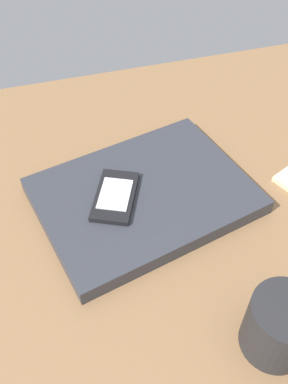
# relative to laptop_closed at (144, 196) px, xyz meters

# --- Properties ---
(desk_surface) EXTENTS (1.20, 0.80, 0.03)m
(desk_surface) POSITION_rel_laptop_closed_xyz_m (0.01, -0.03, -0.03)
(desk_surface) COLOR olive
(desk_surface) RESTS_ON ground
(laptop_closed) EXTENTS (0.35, 0.29, 0.02)m
(laptop_closed) POSITION_rel_laptop_closed_xyz_m (0.00, 0.00, 0.00)
(laptop_closed) COLOR #33353D
(laptop_closed) RESTS_ON desk_surface
(cell_phone_on_laptop) EXTENTS (0.09, 0.11, 0.01)m
(cell_phone_on_laptop) POSITION_rel_laptop_closed_xyz_m (-0.04, -0.00, 0.02)
(cell_phone_on_laptop) COLOR black
(cell_phone_on_laptop) RESTS_ON laptop_closed
(coffee_mug) EXTENTS (0.11, 0.08, 0.08)m
(coffee_mug) POSITION_rel_laptop_closed_xyz_m (0.08, -0.25, 0.03)
(coffee_mug) COLOR #262628
(coffee_mug) RESTS_ON desk_surface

